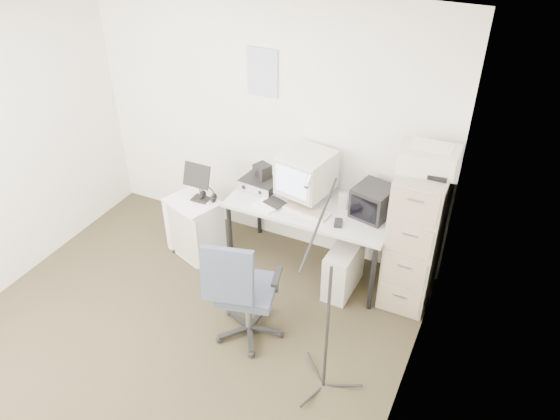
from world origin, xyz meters
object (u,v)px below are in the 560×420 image
at_px(filing_cabinet, 415,237).
at_px(side_cart, 195,226).
at_px(desk, 310,237).
at_px(office_chair, 247,288).

height_order(filing_cabinet, side_cart, filing_cabinet).
bearing_deg(filing_cabinet, side_cart, -172.46).
distance_m(desk, office_chair, 1.03).
xyz_separation_m(office_chair, side_cart, (-1.01, 0.77, -0.20)).
bearing_deg(desk, filing_cabinet, 1.81).
relative_size(desk, side_cart, 2.52).
height_order(office_chair, side_cart, office_chair).
height_order(desk, side_cart, desk).
bearing_deg(office_chair, desk, 68.95).
relative_size(desk, office_chair, 1.50).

